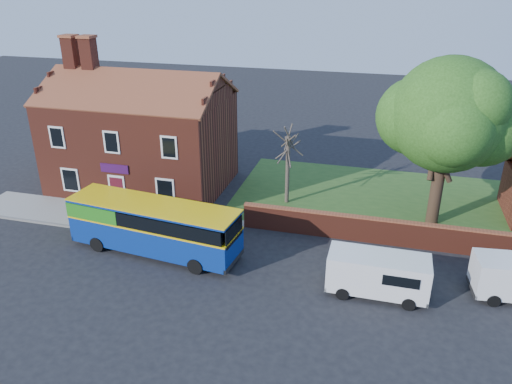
# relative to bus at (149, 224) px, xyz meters

# --- Properties ---
(ground) EXTENTS (120.00, 120.00, 0.00)m
(ground) POSITION_rel_bus_xyz_m (2.34, -2.77, -1.71)
(ground) COLOR black
(ground) RESTS_ON ground
(pavement) EXTENTS (18.00, 3.50, 0.12)m
(pavement) POSITION_rel_bus_xyz_m (-4.66, 2.98, -1.65)
(pavement) COLOR gray
(pavement) RESTS_ON ground
(kerb) EXTENTS (18.00, 0.15, 0.14)m
(kerb) POSITION_rel_bus_xyz_m (-4.66, 1.23, -1.64)
(kerb) COLOR slate
(kerb) RESTS_ON ground
(grass_strip) EXTENTS (26.00, 12.00, 0.04)m
(grass_strip) POSITION_rel_bus_xyz_m (15.34, 10.23, -1.69)
(grass_strip) COLOR #426B28
(grass_strip) RESTS_ON ground
(shop_building) EXTENTS (12.30, 8.13, 10.50)m
(shop_building) POSITION_rel_bus_xyz_m (-4.68, 8.72, 1.71)
(shop_building) COLOR maroon
(shop_building) RESTS_ON ground
(boundary_wall) EXTENTS (22.00, 0.38, 1.60)m
(boundary_wall) POSITION_rel_bus_xyz_m (15.34, 4.23, -0.89)
(boundary_wall) COLOR maroon
(boundary_wall) RESTS_ON ground
(bus) EXTENTS (10.06, 3.60, 3.00)m
(bus) POSITION_rel_bus_xyz_m (0.00, 0.00, 0.00)
(bus) COLOR navy
(bus) RESTS_ON ground
(van_near) EXTENTS (4.87, 2.07, 2.13)m
(van_near) POSITION_rel_bus_xyz_m (12.62, -0.93, -0.51)
(van_near) COLOR white
(van_near) RESTS_ON ground
(large_tree) EXTENTS (8.54, 6.76, 10.42)m
(large_tree) POSITION_rel_bus_xyz_m (15.77, 7.90, 5.12)
(large_tree) COLOR black
(large_tree) RESTS_ON ground
(bare_tree) EXTENTS (1.96, 2.34, 5.24)m
(bare_tree) POSITION_rel_bus_xyz_m (6.18, 8.32, 0.98)
(bare_tree) COLOR #4C4238
(bare_tree) RESTS_ON ground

